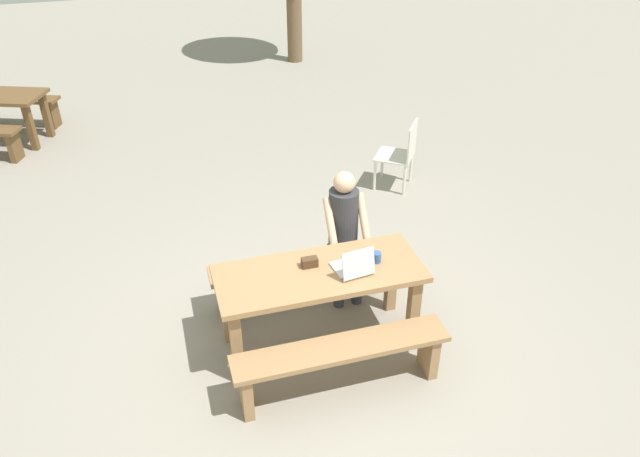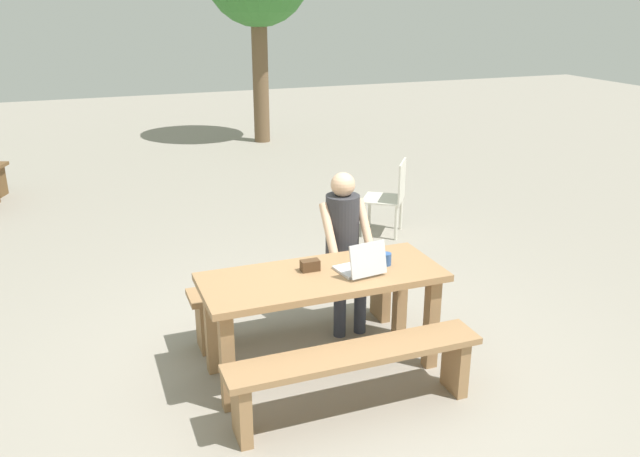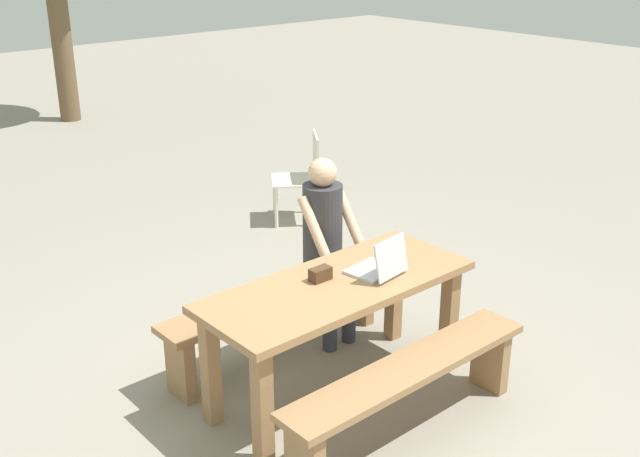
{
  "view_description": "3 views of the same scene",
  "coord_description": "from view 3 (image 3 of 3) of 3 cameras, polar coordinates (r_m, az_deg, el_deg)",
  "views": [
    {
      "loc": [
        -1.14,
        -3.9,
        3.78
      ],
      "look_at": [
        0.08,
        0.25,
        1.02
      ],
      "focal_mm": 34.35,
      "sensor_mm": 36.0,
      "label": 1
    },
    {
      "loc": [
        -1.53,
        -3.98,
        2.63
      ],
      "look_at": [
        0.08,
        0.25,
        1.02
      ],
      "focal_mm": 36.73,
      "sensor_mm": 36.0,
      "label": 2
    },
    {
      "loc": [
        -2.81,
        -3.07,
        2.77
      ],
      "look_at": [
        0.08,
        0.25,
        1.02
      ],
      "focal_mm": 43.27,
      "sensor_mm": 36.0,
      "label": 3
    }
  ],
  "objects": [
    {
      "name": "ground_plane",
      "position": [
        5.0,
        1.24,
        -11.93
      ],
      "size": [
        30.0,
        30.0,
        0.0
      ],
      "primitive_type": "plane",
      "color": "gray"
    },
    {
      "name": "picnic_table_front",
      "position": [
        4.68,
        1.31,
        -5.44
      ],
      "size": [
        1.73,
        0.7,
        0.77
      ],
      "color": "#9E754C",
      "rests_on": "ground"
    },
    {
      "name": "bench_near",
      "position": [
        4.45,
        6.55,
        -11.31
      ],
      "size": [
        1.73,
        0.3,
        0.47
      ],
      "color": "#9E754C",
      "rests_on": "ground"
    },
    {
      "name": "bench_far",
      "position": [
        5.21,
        -3.17,
        -5.94
      ],
      "size": [
        1.73,
        0.3,
        0.47
      ],
      "color": "#9E754C",
      "rests_on": "ground"
    },
    {
      "name": "laptop",
      "position": [
        4.7,
        4.42,
        -2.73
      ],
      "size": [
        0.32,
        0.33,
        0.25
      ],
      "rotation": [
        0.0,
        0.0,
        3.28
      ],
      "color": "silver",
      "rests_on": "picnic_table_front"
    },
    {
      "name": "small_pouch",
      "position": [
        4.62,
        0.03,
        -3.39
      ],
      "size": [
        0.13,
        0.07,
        0.08
      ],
      "color": "#4C331E",
      "rests_on": "picnic_table_front"
    },
    {
      "name": "coffee_mug",
      "position": [
        4.91,
        5.65,
        -1.87
      ],
      "size": [
        0.08,
        0.08,
        0.09
      ],
      "color": "#335693",
      "rests_on": "picnic_table_front"
    },
    {
      "name": "person_seated",
      "position": [
        5.24,
        0.48,
        -0.74
      ],
      "size": [
        0.38,
        0.39,
        1.32
      ],
      "color": "#333847",
      "rests_on": "ground"
    },
    {
      "name": "plastic_chair",
      "position": [
        7.55,
        -1.28,
        3.96
      ],
      "size": [
        0.61,
        0.61,
        0.87
      ],
      "rotation": [
        0.0,
        0.0,
        4.09
      ],
      "color": "silver",
      "rests_on": "ground"
    }
  ]
}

